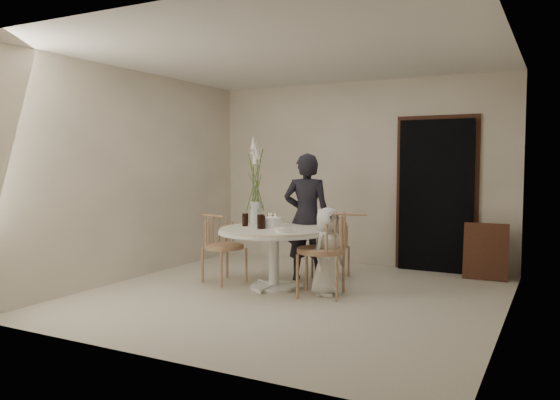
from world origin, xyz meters
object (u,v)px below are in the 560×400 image
at_px(chair_left, 219,238).
at_px(boy, 327,251).
at_px(table, 274,237).
at_px(flower_vase, 256,185).
at_px(chair_right, 333,242).
at_px(birthday_cake, 271,222).
at_px(girl, 307,217).
at_px(chair_far, 334,238).

relative_size(chair_left, boy, 0.84).
xyz_separation_m(table, chair_left, (-0.81, 0.02, -0.07)).
bearing_deg(chair_left, flower_vase, -30.62).
bearing_deg(chair_right, birthday_cake, -107.42).
bearing_deg(boy, chair_left, 99.74).
height_order(chair_right, boy, boy).
distance_m(girl, birthday_cake, 0.59).
bearing_deg(chair_left, girl, -39.97).
xyz_separation_m(boy, flower_vase, (-1.14, 0.34, 0.73)).
bearing_deg(table, chair_right, -3.36).
height_order(birthday_cake, flower_vase, flower_vase).
xyz_separation_m(chair_far, boy, (0.32, -1.03, 0.00)).
height_order(table, chair_right, chair_right).
xyz_separation_m(chair_right, birthday_cake, (-0.84, 0.09, 0.17)).
bearing_deg(chair_left, table, -72.14).
bearing_deg(boy, table, 99.99).
distance_m(chair_far, chair_right, 1.15).
height_order(chair_far, chair_right, chair_right).
distance_m(chair_far, birthday_cake, 1.10).
relative_size(chair_left, flower_vase, 0.76).
bearing_deg(table, birthday_cake, 144.23).
xyz_separation_m(table, birthday_cake, (-0.06, 0.05, 0.17)).
height_order(chair_far, flower_vase, flower_vase).
xyz_separation_m(chair_right, chair_left, (-1.59, 0.06, -0.07)).
xyz_separation_m(chair_far, girl, (-0.21, -0.42, 0.31)).
bearing_deg(birthday_cake, flower_vase, 143.27).
height_order(chair_right, chair_left, chair_right).
xyz_separation_m(chair_left, flower_vase, (0.37, 0.31, 0.68)).
bearing_deg(table, girl, 75.11).
bearing_deg(chair_far, chair_right, -64.74).
bearing_deg(flower_vase, chair_right, -17.02).
bearing_deg(birthday_cake, table, -35.77).
distance_m(birthday_cake, flower_vase, 0.64).
bearing_deg(table, chair_left, 178.70).
bearing_deg(chair_far, table, -105.75).
bearing_deg(chair_right, chair_left, -103.55).
bearing_deg(chair_far, flower_vase, -135.37).
height_order(chair_right, girl, girl).
xyz_separation_m(birthday_cake, flower_vase, (-0.38, 0.28, 0.44)).
bearing_deg(birthday_cake, chair_right, -6.18).
distance_m(boy, flower_vase, 1.39).
distance_m(boy, birthday_cake, 0.81).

